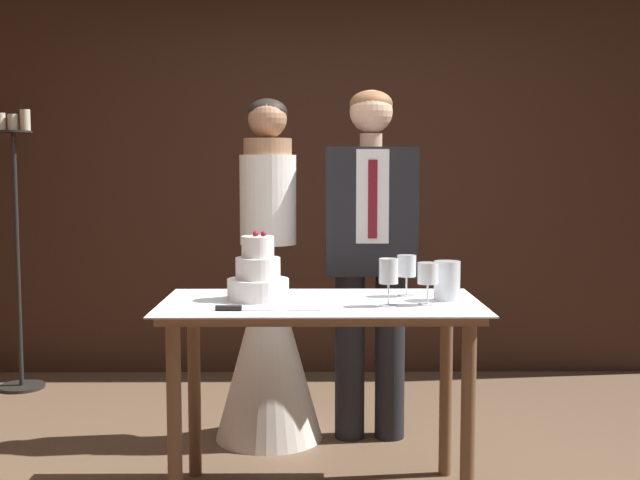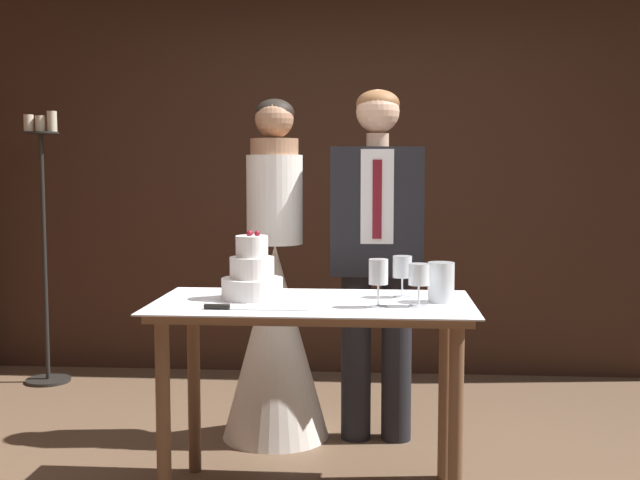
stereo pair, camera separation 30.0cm
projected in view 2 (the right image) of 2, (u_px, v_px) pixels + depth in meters
wall_back at (356, 157)px, 5.30m from camera, size 5.28×0.12×2.88m
cake_table at (313, 330)px, 3.26m from camera, size 1.29×0.69×0.82m
tiered_cake at (252, 275)px, 3.31m from camera, size 0.25×0.25×0.28m
cake_knife at (235, 308)px, 3.06m from camera, size 0.40×0.03×0.02m
wine_glass_near at (419, 276)px, 3.13m from camera, size 0.08×0.08×0.17m
wine_glass_middle at (378, 274)px, 3.11m from camera, size 0.08×0.08×0.19m
wine_glass_far at (402, 268)px, 3.35m from camera, size 0.08×0.08×0.17m
hurricane_candle at (441, 283)px, 3.23m from camera, size 0.11×0.11×0.16m
bride at (275, 316)px, 4.04m from camera, size 0.54×0.54×1.71m
groom at (377, 243)px, 3.96m from camera, size 0.45×0.25×1.75m
candle_stand at (44, 250)px, 5.05m from camera, size 0.28×0.28×1.72m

